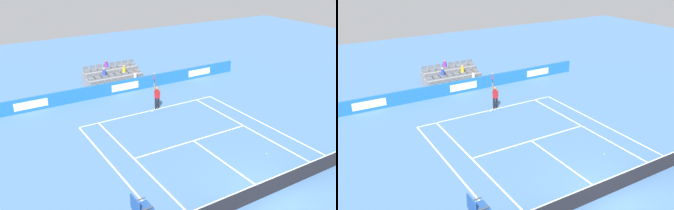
{
  "view_description": "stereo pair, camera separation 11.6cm",
  "coord_description": "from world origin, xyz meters",
  "views": [
    {
      "loc": [
        11.74,
        9.88,
        10.79
      ],
      "look_at": [
        -0.27,
        -9.9,
        1.1
      ],
      "focal_mm": 38.94,
      "sensor_mm": 36.0,
      "label": 1
    },
    {
      "loc": [
        11.64,
        9.94,
        10.79
      ],
      "look_at": [
        -0.27,
        -9.9,
        1.1
      ],
      "focal_mm": 38.94,
      "sensor_mm": 36.0,
      "label": 2
    }
  ],
  "objects": [
    {
      "name": "ground_plane",
      "position": [
        0.0,
        0.0,
        0.0
      ],
      "size": [
        80.0,
        80.0,
        0.0
      ],
      "primitive_type": "plane",
      "color": "#4C7AB2"
    },
    {
      "name": "line_baseline",
      "position": [
        0.0,
        -11.89,
        0.0
      ],
      "size": [
        10.97,
        0.1,
        0.01
      ],
      "primitive_type": "cube",
      "color": "white",
      "rests_on": "ground"
    },
    {
      "name": "line_service",
      "position": [
        0.0,
        -6.4,
        0.0
      ],
      "size": [
        8.23,
        0.1,
        0.01
      ],
      "primitive_type": "cube",
      "color": "white",
      "rests_on": "ground"
    },
    {
      "name": "line_centre_service",
      "position": [
        0.0,
        -3.2,
        0.0
      ],
      "size": [
        0.1,
        6.4,
        0.01
      ],
      "primitive_type": "cube",
      "color": "white",
      "rests_on": "ground"
    },
    {
      "name": "line_singles_sideline_left",
      "position": [
        4.12,
        -5.95,
        0.0
      ],
      "size": [
        0.1,
        11.89,
        0.01
      ],
      "primitive_type": "cube",
      "color": "white",
      "rests_on": "ground"
    },
    {
      "name": "line_singles_sideline_right",
      "position": [
        -4.12,
        -5.95,
        0.0
      ],
      "size": [
        0.1,
        11.89,
        0.01
      ],
      "primitive_type": "cube",
      "color": "white",
      "rests_on": "ground"
    },
    {
      "name": "line_doubles_sideline_left",
      "position": [
        5.49,
        -5.95,
        0.0
      ],
      "size": [
        0.1,
        11.89,
        0.01
      ],
      "primitive_type": "cube",
      "color": "white",
      "rests_on": "ground"
    },
    {
      "name": "line_doubles_sideline_right",
      "position": [
        -5.49,
        -5.95,
        0.0
      ],
      "size": [
        0.1,
        11.89,
        0.01
      ],
      "primitive_type": "cube",
      "color": "white",
      "rests_on": "ground"
    },
    {
      "name": "line_centre_mark",
      "position": [
        0.0,
        -11.79,
        0.0
      ],
      "size": [
        0.1,
        0.2,
        0.01
      ],
      "primitive_type": "cube",
      "color": "white",
      "rests_on": "ground"
    },
    {
      "name": "sponsor_barrier",
      "position": [
        0.0,
        -16.41,
        0.53
      ],
      "size": [
        22.71,
        0.22,
        1.07
      ],
      "color": "#1E66AD",
      "rests_on": "ground"
    },
    {
      "name": "tennis_net",
      "position": [
        0.0,
        0.0,
        0.49
      ],
      "size": [
        11.97,
        0.1,
        1.07
      ],
      "color": "#33383D",
      "rests_on": "ground"
    },
    {
      "name": "tennis_player",
      "position": [
        -0.53,
        -11.9,
        0.99
      ],
      "size": [
        0.53,
        0.39,
        2.85
      ],
      "color": "black",
      "rests_on": "ground"
    },
    {
      "name": "stadium_stand",
      "position": [
        -0.0,
        -18.73,
        0.54
      ],
      "size": [
        4.96,
        2.85,
        2.1
      ],
      "color": "gray",
      "rests_on": "ground"
    },
    {
      "name": "loose_tennis_ball",
      "position": [
        -2.66,
        -2.83,
        0.03
      ],
      "size": [
        0.07,
        0.07,
        0.07
      ],
      "primitive_type": "sphere",
      "color": "#D1E533",
      "rests_on": "ground"
    }
  ]
}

